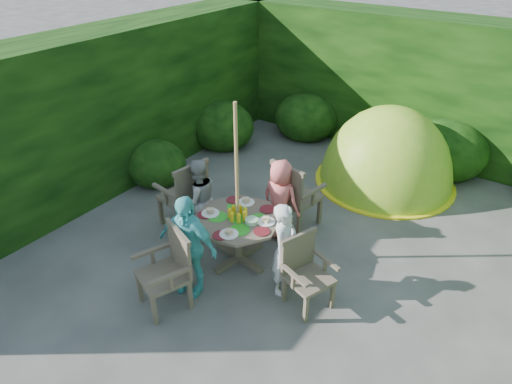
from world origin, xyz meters
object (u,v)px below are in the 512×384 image
Objects in this scene: parasol_pole at (237,188)px; garden_chair_back at (294,194)px; garden_chair_front at (169,269)px; garden_chair_right at (305,271)px; child_back at (280,199)px; child_left at (198,199)px; patio_table at (238,225)px; child_front at (188,245)px; dome_tent at (383,182)px; child_right at (285,249)px; garden_chair_left at (186,194)px.

garden_chair_back is (0.19, 1.07, -0.56)m from parasol_pole.
garden_chair_back is 2.19m from garden_chair_front.
garden_chair_right is 0.73× the size of child_back.
parasol_pole is 2.32× the size of garden_chair_front.
garden_chair_front is 0.80× the size of child_left.
garden_chair_right is at bearing -9.20° from patio_table.
garden_chair_right is at bearing 136.85° from child_back.
parasol_pole is 1.66× the size of child_front.
garden_chair_front is 4.32m from dome_tent.
patio_table is 0.80m from child_right.
child_left reaches higher than patio_table.
garden_chair_back reaches higher than garden_chair_right.
garden_chair_left is (-1.08, 0.19, -0.01)m from patio_table.
garden_chair_left is at bearing 146.81° from garden_chair_front.
garden_chair_back is at bearing 80.31° from patio_table.
patio_table is 1.10m from garden_chair_front.
garden_chair_front is 0.35× the size of dome_tent.
garden_chair_front is at bearing -97.62° from dome_tent.
garden_chair_front is (-0.36, -2.16, -0.04)m from garden_chair_back.
child_left reaches higher than garden_chair_right.
garden_chair_left is 1.56m from garden_chair_front.
dome_tent is (1.59, 2.95, -0.59)m from child_left.
parasol_pole reaches higher than child_back.
child_front reaches higher than child_right.
dome_tent is (0.02, 3.23, -0.60)m from child_right.
patio_table is 3.24m from dome_tent.
child_front is at bearing 59.35° from child_left.
garden_chair_right is 0.34m from child_right.
parasol_pole is 1.22m from garden_chair_back.
dome_tent reaches higher than garden_chair_right.
garden_chair_left is 0.87× the size of child_left.
patio_table is 1.28× the size of garden_chair_left.
garden_chair_front is at bearing 90.25° from garden_chair_back.
garden_chair_left is 3.50m from dome_tent.
parasol_pole is 0.94m from child_right.
garden_chair_left is 1.35m from child_back.
patio_table is at bearing 2.93° from parasol_pole.
child_left is at bearing 71.24° from child_right.
garden_chair_back is at bearing 158.06° from child_left.
dome_tent reaches higher than child_right.
parasol_pole is 1.22m from garden_chair_left.
patio_table is 0.54m from parasol_pole.
parasol_pole is 2.17× the size of garden_chair_back.
patio_table is at bearing 101.28° from garden_chair_right.
garden_chair_back is 1.07× the size of garden_chair_front.
dome_tent is at bearing -97.33° from garden_chair_back.
child_back is at bearing 89.76° from garden_chair_back.
child_left is (-0.79, 0.14, 0.03)m from patio_table.
child_right is at bearing -9.88° from parasol_pole.
garden_chair_right is 2.20m from garden_chair_left.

